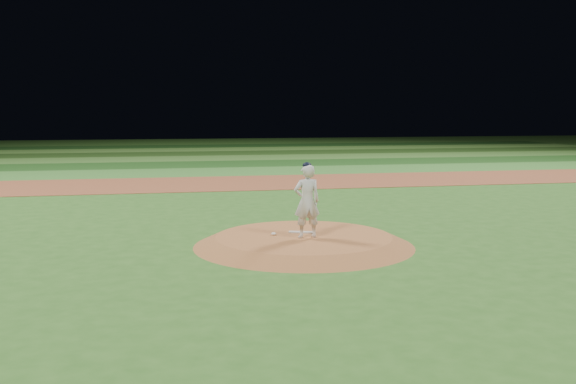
% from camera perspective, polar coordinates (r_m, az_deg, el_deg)
% --- Properties ---
extents(ground, '(120.00, 120.00, 0.00)m').
position_cam_1_polar(ground, '(16.09, 1.41, -4.78)').
color(ground, '#2D5F1F').
rests_on(ground, ground).
extents(infield_dirt_band, '(70.00, 6.00, 0.02)m').
position_cam_1_polar(infield_dirt_band, '(29.74, -4.56, 0.81)').
color(infield_dirt_band, brown).
rests_on(infield_dirt_band, ground).
extents(outfield_stripe_0, '(70.00, 5.00, 0.02)m').
position_cam_1_polar(outfield_stripe_0, '(35.18, -5.63, 1.81)').
color(outfield_stripe_0, '#35732A').
rests_on(outfield_stripe_0, ground).
extents(outfield_stripe_1, '(70.00, 5.00, 0.02)m').
position_cam_1_polar(outfield_stripe_1, '(40.14, -6.35, 2.48)').
color(outfield_stripe_1, '#1A4616').
rests_on(outfield_stripe_1, ground).
extents(outfield_stripe_2, '(70.00, 5.00, 0.02)m').
position_cam_1_polar(outfield_stripe_2, '(45.10, -6.91, 3.00)').
color(outfield_stripe_2, '#3D7129').
rests_on(outfield_stripe_2, ground).
extents(outfield_stripe_3, '(70.00, 5.00, 0.02)m').
position_cam_1_polar(outfield_stripe_3, '(50.08, -7.36, 3.42)').
color(outfield_stripe_3, '#1F4114').
rests_on(outfield_stripe_3, ground).
extents(outfield_stripe_4, '(70.00, 5.00, 0.02)m').
position_cam_1_polar(outfield_stripe_4, '(55.06, -7.73, 3.76)').
color(outfield_stripe_4, '#467D2D').
rests_on(outfield_stripe_4, ground).
extents(outfield_stripe_5, '(70.00, 5.00, 0.02)m').
position_cam_1_polar(outfield_stripe_5, '(60.04, -8.03, 4.05)').
color(outfield_stripe_5, '#174014').
rests_on(outfield_stripe_5, ground).
extents(pitchers_mound, '(5.50, 5.50, 0.25)m').
position_cam_1_polar(pitchers_mound, '(16.07, 1.41, -4.35)').
color(pitchers_mound, '#9F5E31').
rests_on(pitchers_mound, ground).
extents(pitching_rubber, '(0.66, 0.36, 0.03)m').
position_cam_1_polar(pitching_rubber, '(16.42, 1.19, -3.59)').
color(pitching_rubber, silver).
rests_on(pitching_rubber, pitchers_mound).
extents(rosin_bag, '(0.13, 0.13, 0.07)m').
position_cam_1_polar(rosin_bag, '(16.11, -1.29, -3.74)').
color(rosin_bag, white).
rests_on(rosin_bag, pitchers_mound).
extents(pitcher_on_mound, '(0.69, 0.48, 1.86)m').
position_cam_1_polar(pitcher_on_mound, '(15.68, 1.69, -0.78)').
color(pitcher_on_mound, silver).
rests_on(pitcher_on_mound, pitchers_mound).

